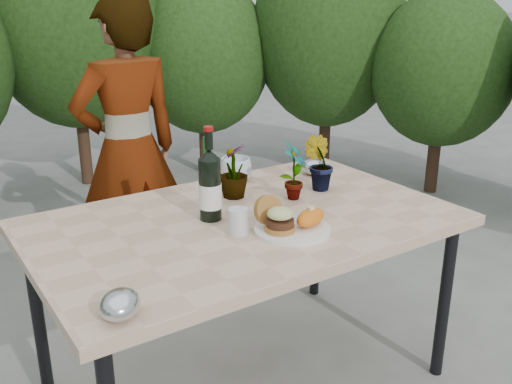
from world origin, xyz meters
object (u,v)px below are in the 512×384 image
wine_bottle (210,186)px  person (129,151)px  patio_table (245,232)px  dinner_plate (292,229)px

wine_bottle → person: person is taller
patio_table → person: bearing=93.5°
patio_table → wine_bottle: (-0.11, 0.06, 0.19)m
wine_bottle → person: size_ratio=0.23×
dinner_plate → person: bearing=96.4°
wine_bottle → patio_table: bearing=-19.2°
patio_table → person: 1.02m
patio_table → dinner_plate: (0.07, -0.21, 0.06)m
patio_table → dinner_plate: dinner_plate is taller
dinner_plate → wine_bottle: (-0.19, 0.27, 0.13)m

